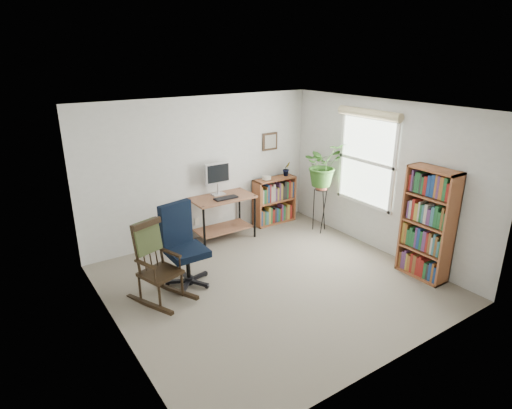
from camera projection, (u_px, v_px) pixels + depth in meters
floor at (272, 283)px, 5.98m from camera, size 4.20×4.00×0.00m
ceiling at (274, 109)px, 5.18m from camera, size 4.20×4.00×0.00m
wall_back at (203, 169)px, 7.14m from camera, size 4.20×0.00×2.40m
wall_front at (398, 261)px, 4.02m from camera, size 4.20×0.00×2.40m
wall_left at (111, 239)px, 4.48m from camera, size 0.00×4.00×2.40m
wall_right at (382, 177)px, 6.68m from camera, size 0.00×4.00×2.40m
window at (366, 161)px, 6.83m from camera, size 0.12×1.20×1.50m
desk at (223, 218)px, 7.29m from camera, size 1.06×0.58×0.76m
monitor at (218, 179)px, 7.17m from camera, size 0.46×0.16×0.56m
keyboard at (226, 198)px, 7.06m from camera, size 0.40×0.15×0.02m
office_chair at (187, 246)px, 5.78m from camera, size 0.75×0.75×1.16m
rocking_chair at (159, 263)px, 5.40m from camera, size 0.82×1.06×1.08m
low_bookshelf at (274, 201)px, 7.98m from camera, size 0.82×0.27×0.87m
tall_bookshelf at (428, 224)px, 5.93m from camera, size 0.30×0.70×1.60m
plant_stand at (320, 207)px, 7.58m from camera, size 0.31×0.31×0.92m
spider_plant at (324, 144)px, 7.20m from camera, size 1.69×1.88×1.46m
potted_plant_small at (286, 173)px, 7.97m from camera, size 0.13×0.24×0.11m
framed_picture at (270, 142)px, 7.73m from camera, size 0.32×0.04×0.32m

